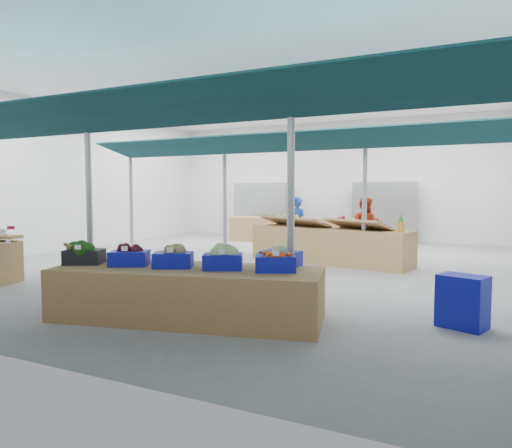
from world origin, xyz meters
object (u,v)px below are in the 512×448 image
object	(u,v)px
veg_counter	(188,294)
crate_stack	(463,301)
fruit_counter	(329,245)
vendor_right	(364,228)
vendor_left	(298,225)

from	to	relation	value
veg_counter	crate_stack	world-z (taller)	veg_counter
veg_counter	fruit_counter	world-z (taller)	fruit_counter
fruit_counter	vendor_right	distance (m)	1.30
fruit_counter	vendor_left	size ratio (longest dim) A/B	2.50
fruit_counter	vendor_right	bearing A→B (deg)	73.97
vendor_left	vendor_right	size ratio (longest dim) A/B	1.00
vendor_right	vendor_left	bearing A→B (deg)	12.58
crate_stack	vendor_left	xyz separation A→B (m)	(-4.19, 5.48, 0.45)
veg_counter	fruit_counter	bearing A→B (deg)	74.24
fruit_counter	crate_stack	xyz separation A→B (m)	(2.99, -4.38, -0.09)
crate_stack	vendor_right	bearing A→B (deg)	113.53
veg_counter	vendor_left	size ratio (longest dim) A/B	2.26
fruit_counter	vendor_right	world-z (taller)	vendor_right
vendor_left	vendor_right	xyz separation A→B (m)	(1.80, 0.00, 0.00)
fruit_counter	crate_stack	world-z (taller)	fruit_counter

